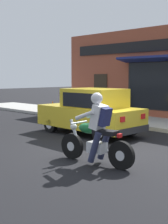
# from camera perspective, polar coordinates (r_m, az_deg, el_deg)

# --- Properties ---
(ground_plane) EXTENTS (80.00, 80.00, 0.00)m
(ground_plane) POSITION_cam_1_polar(r_m,az_deg,el_deg) (8.37, 4.10, -7.14)
(ground_plane) COLOR black
(sidewalk_curb) EXTENTS (2.60, 22.00, 0.14)m
(sidewalk_curb) POSITION_cam_1_polar(r_m,az_deg,el_deg) (13.90, 7.60, -1.42)
(sidewalk_curb) COLOR #ADAAA3
(sidewalk_curb) RESTS_ON ground
(storefront_building) EXTENTS (1.25, 10.00, 4.20)m
(storefront_building) POSITION_cam_1_polar(r_m,az_deg,el_deg) (14.92, 11.80, 6.89)
(storefront_building) COLOR brown
(storefront_building) RESTS_ON ground
(motorcycle_with_rider) EXTENTS (0.60, 2.02, 1.62)m
(motorcycle_with_rider) POSITION_cam_1_polar(r_m,az_deg,el_deg) (7.01, 2.21, -4.14)
(motorcycle_with_rider) COLOR black
(motorcycle_with_rider) RESTS_ON ground
(car_hatchback) EXTENTS (1.70, 3.81, 1.57)m
(car_hatchback) POSITION_cam_1_polar(r_m,az_deg,el_deg) (10.62, 1.19, -0.02)
(car_hatchback) COLOR black
(car_hatchback) RESTS_ON ground
(trash_bin) EXTENTS (0.56, 0.56, 0.98)m
(trash_bin) POSITION_cam_1_polar(r_m,az_deg,el_deg) (14.99, 4.33, 1.37)
(trash_bin) COLOR #514C47
(trash_bin) RESTS_ON sidewalk_curb
(traffic_cone) EXTENTS (0.36, 0.36, 0.60)m
(traffic_cone) POSITION_cam_1_polar(r_m,az_deg,el_deg) (16.17, -5.75, 1.00)
(traffic_cone) COLOR black
(traffic_cone) RESTS_ON sidewalk_curb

